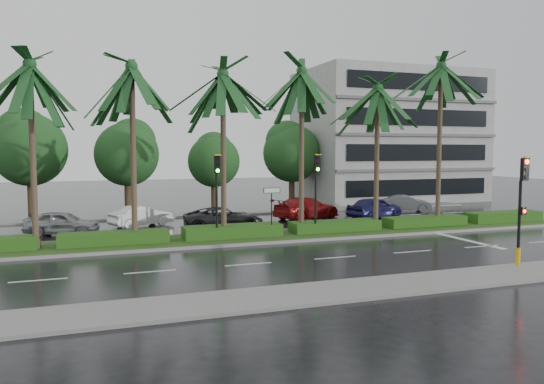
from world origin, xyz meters
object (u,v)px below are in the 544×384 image
object	(u,v)px
car_white	(141,216)
car_darkgrey	(223,218)
signal_median_left	(217,184)
signal_near	(522,206)
car_silver	(62,223)
car_red	(307,208)
car_grey	(406,203)
street_sign	(272,199)
car_blue	(375,208)

from	to	relation	value
car_white	car_darkgrey	world-z (taller)	car_darkgrey
signal_median_left	car_white	bearing A→B (deg)	112.02
signal_near	signal_median_left	xyz separation A→B (m)	(-10.00, 9.69, 0.49)
car_silver	car_red	world-z (taller)	car_red
signal_near	car_grey	size ratio (longest dim) A/B	1.15
signal_near	signal_median_left	distance (m)	13.93
signal_median_left	car_red	world-z (taller)	signal_median_left
street_sign	car_grey	world-z (taller)	street_sign
car_silver	car_darkgrey	xyz separation A→B (m)	(9.00, -0.89, -0.02)
car_silver	car_red	bearing A→B (deg)	-67.15
car_silver	car_grey	xyz separation A→B (m)	(24.60, 3.25, -0.06)
car_silver	car_blue	xyz separation A→B (m)	(20.10, 0.38, 0.06)
car_white	car_grey	world-z (taller)	car_white
car_white	car_red	xyz separation A→B (m)	(11.10, -0.17, 0.10)
street_sign	car_red	xyz separation A→B (m)	(5.10, 7.07, -1.38)
street_sign	car_grey	bearing A→B (deg)	31.13
car_darkgrey	car_red	xyz separation A→B (m)	(6.60, 2.70, 0.08)
street_sign	car_darkgrey	size ratio (longest dim) A/B	0.55
street_sign	car_silver	distance (m)	11.83
car_silver	car_white	distance (m)	4.91
car_grey	car_blue	bearing A→B (deg)	145.95
street_sign	car_red	size ratio (longest dim) A/B	0.51
signal_median_left	car_white	distance (m)	8.34
car_red	car_silver	bearing A→B (deg)	75.41
car_red	car_grey	xyz separation A→B (m)	(9.00, 1.44, -0.12)
car_silver	car_white	size ratio (longest dim) A/B	1.03
signal_near	car_silver	distance (m)	23.21
signal_near	car_blue	xyz separation A→B (m)	(2.60, 15.51, -1.76)
signal_near	car_silver	world-z (taller)	signal_near
car_darkgrey	car_red	bearing A→B (deg)	-64.29
signal_median_left	street_sign	xyz separation A→B (m)	(3.00, 0.18, -0.87)
car_blue	car_white	bearing A→B (deg)	65.41
car_silver	car_grey	world-z (taller)	car_silver
signal_median_left	street_sign	world-z (taller)	signal_median_left
car_red	car_blue	world-z (taller)	car_blue
signal_near	car_blue	bearing A→B (deg)	80.50
signal_near	car_darkgrey	size ratio (longest dim) A/B	0.92
signal_near	car_silver	size ratio (longest dim) A/B	1.09
car_red	car_blue	bearing A→B (deg)	-128.86
street_sign	signal_near	bearing A→B (deg)	-54.66
street_sign	car_white	size ratio (longest dim) A/B	0.67
signal_near	car_blue	size ratio (longest dim) A/B	1.00
signal_near	car_white	world-z (taller)	signal_near
signal_near	street_sign	world-z (taller)	signal_near
car_red	car_blue	xyz separation A→B (m)	(4.50, -1.43, 0.00)
signal_near	car_white	bearing A→B (deg)	127.23
car_white	car_red	size ratio (longest dim) A/B	0.76
street_sign	car_white	distance (m)	9.52
car_grey	signal_median_left	bearing A→B (deg)	140.34
car_silver	car_grey	distance (m)	24.81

